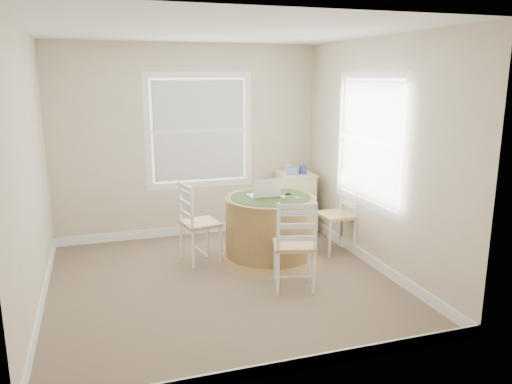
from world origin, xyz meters
name	(u,v)px	position (x,y,z in m)	size (l,w,h in m)	color
room	(232,161)	(0.17, 0.16, 1.30)	(3.64, 3.64, 2.64)	#785F4C
round_table	(270,226)	(0.73, 0.51, 0.42)	(1.27, 1.27, 0.78)	olive
chair_left	(200,223)	(-0.08, 0.72, 0.47)	(0.42, 0.40, 0.95)	white
chair_near	(294,245)	(0.69, -0.35, 0.47)	(0.42, 0.40, 0.95)	white
chair_right	(336,215)	(1.61, 0.55, 0.47)	(0.42, 0.40, 0.95)	white
laptop	(264,194)	(0.67, 0.56, 0.81)	(0.35, 0.31, 0.24)	white
mouse	(283,197)	(0.85, 0.44, 0.79)	(0.06, 0.10, 0.03)	white
phone	(297,198)	(1.01, 0.38, 0.78)	(0.04, 0.09, 0.02)	#B7BABF
keys	(288,194)	(0.96, 0.55, 0.78)	(0.06, 0.05, 0.03)	black
corner_chest	(294,202)	(1.45, 1.53, 0.42)	(0.51, 0.65, 0.84)	beige
tissue_box	(292,171)	(1.35, 1.40, 0.89)	(0.12, 0.12, 0.10)	#597FCB
box_yellow	(297,170)	(1.51, 1.59, 0.87)	(0.15, 0.10, 0.06)	gold
box_blue	(304,170)	(1.53, 1.40, 0.90)	(0.08, 0.08, 0.12)	navy
cup_cream	(288,168)	(1.39, 1.66, 0.89)	(0.07, 0.07, 0.09)	beige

